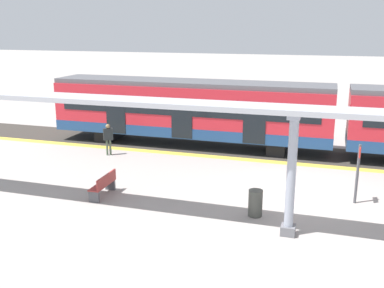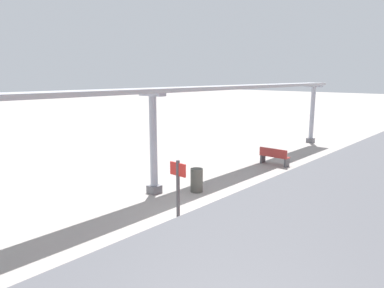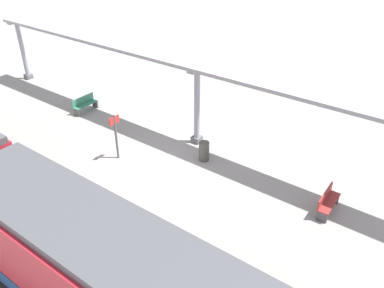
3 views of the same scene
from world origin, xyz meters
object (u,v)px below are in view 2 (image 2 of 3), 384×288
(canopy_pillar_nearest, at_px, (312,114))
(platform_info_sign, at_px, (178,191))
(canopy_pillar_second, at_px, (153,143))
(trash_bin, at_px, (197,180))
(bench_mid_platform, at_px, (274,156))

(canopy_pillar_nearest, bearing_deg, platform_info_sign, 101.60)
(canopy_pillar_second, height_order, platform_info_sign, canopy_pillar_second)
(canopy_pillar_second, xyz_separation_m, trash_bin, (-1.11, -1.20, -1.48))
(trash_bin, relative_size, platform_info_sign, 0.42)
(trash_bin, height_order, platform_info_sign, platform_info_sign)
(canopy_pillar_nearest, height_order, bench_mid_platform, canopy_pillar_nearest)
(platform_info_sign, bearing_deg, canopy_pillar_second, -32.06)
(canopy_pillar_nearest, height_order, canopy_pillar_second, same)
(canopy_pillar_nearest, bearing_deg, trash_bin, 94.91)
(trash_bin, bearing_deg, bench_mid_platform, -91.15)
(canopy_pillar_nearest, height_order, platform_info_sign, canopy_pillar_nearest)
(bench_mid_platform, height_order, trash_bin, trash_bin)
(canopy_pillar_second, xyz_separation_m, platform_info_sign, (-3.32, 2.08, -0.61))
(canopy_pillar_nearest, xyz_separation_m, trash_bin, (-1.11, 12.88, -1.48))
(bench_mid_platform, xyz_separation_m, trash_bin, (0.12, 5.77, 0.02))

